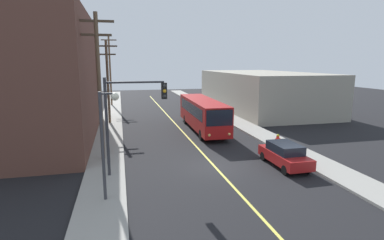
{
  "coord_description": "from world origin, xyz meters",
  "views": [
    {
      "loc": [
        -6.11,
        -18.99,
        7.05
      ],
      "look_at": [
        0.0,
        6.84,
        2.0
      ],
      "focal_mm": 28.65,
      "sensor_mm": 36.0,
      "label": 1
    }
  ],
  "objects_px": {
    "utility_pole_near": "(99,81)",
    "utility_pole_far": "(110,68)",
    "fire_hydrant": "(278,139)",
    "city_bus": "(202,113)",
    "utility_pole_mid": "(108,78)",
    "parked_car_red": "(285,155)",
    "street_lamp_left": "(106,130)",
    "traffic_signal_left_corner": "(132,108)"
  },
  "relations": [
    {
      "from": "city_bus",
      "to": "fire_hydrant",
      "type": "distance_m",
      "value": 8.82
    },
    {
      "from": "parked_car_red",
      "to": "fire_hydrant",
      "type": "xyz_separation_m",
      "value": [
        2.2,
        4.94,
        -0.26
      ]
    },
    {
      "from": "street_lamp_left",
      "to": "traffic_signal_left_corner",
      "type": "bearing_deg",
      "value": 67.68
    },
    {
      "from": "utility_pole_near",
      "to": "traffic_signal_left_corner",
      "type": "bearing_deg",
      "value": -60.05
    },
    {
      "from": "utility_pole_mid",
      "to": "traffic_signal_left_corner",
      "type": "relative_size",
      "value": 1.54
    },
    {
      "from": "utility_pole_near",
      "to": "fire_hydrant",
      "type": "height_order",
      "value": "utility_pole_near"
    },
    {
      "from": "city_bus",
      "to": "utility_pole_mid",
      "type": "bearing_deg",
      "value": 149.89
    },
    {
      "from": "utility_pole_far",
      "to": "traffic_signal_left_corner",
      "type": "xyz_separation_m",
      "value": [
        2.05,
        -32.62,
        -1.81
      ]
    },
    {
      "from": "parked_car_red",
      "to": "street_lamp_left",
      "type": "relative_size",
      "value": 0.8
    },
    {
      "from": "street_lamp_left",
      "to": "utility_pole_far",
      "type": "bearing_deg",
      "value": 91.01
    },
    {
      "from": "parked_car_red",
      "to": "street_lamp_left",
      "type": "distance_m",
      "value": 12.17
    },
    {
      "from": "fire_hydrant",
      "to": "utility_pole_far",
      "type": "bearing_deg",
      "value": 116.8
    },
    {
      "from": "parked_car_red",
      "to": "utility_pole_mid",
      "type": "xyz_separation_m",
      "value": [
        -12.02,
        17.88,
        4.4
      ]
    },
    {
      "from": "street_lamp_left",
      "to": "fire_hydrant",
      "type": "distance_m",
      "value": 16.03
    },
    {
      "from": "parked_car_red",
      "to": "fire_hydrant",
      "type": "bearing_deg",
      "value": 66.0
    },
    {
      "from": "utility_pole_far",
      "to": "street_lamp_left",
      "type": "distance_m",
      "value": 36.15
    },
    {
      "from": "utility_pole_mid",
      "to": "fire_hydrant",
      "type": "distance_m",
      "value": 19.78
    },
    {
      "from": "street_lamp_left",
      "to": "fire_hydrant",
      "type": "bearing_deg",
      "value": 29.49
    },
    {
      "from": "utility_pole_far",
      "to": "traffic_signal_left_corner",
      "type": "relative_size",
      "value": 1.81
    },
    {
      "from": "parked_car_red",
      "to": "city_bus",
      "type": "bearing_deg",
      "value": 101.25
    },
    {
      "from": "utility_pole_mid",
      "to": "traffic_signal_left_corner",
      "type": "distance_m",
      "value": 17.37
    },
    {
      "from": "city_bus",
      "to": "fire_hydrant",
      "type": "relative_size",
      "value": 14.52
    },
    {
      "from": "city_bus",
      "to": "traffic_signal_left_corner",
      "type": "distance_m",
      "value": 14.16
    },
    {
      "from": "parked_car_red",
      "to": "fire_hydrant",
      "type": "height_order",
      "value": "parked_car_red"
    },
    {
      "from": "city_bus",
      "to": "fire_hydrant",
      "type": "bearing_deg",
      "value": -57.85
    },
    {
      "from": "utility_pole_near",
      "to": "utility_pole_far",
      "type": "xyz_separation_m",
      "value": [
        0.01,
        29.04,
        0.36
      ]
    },
    {
      "from": "utility_pole_far",
      "to": "fire_hydrant",
      "type": "xyz_separation_m",
      "value": [
        14.31,
        -28.34,
        -5.53
      ]
    },
    {
      "from": "city_bus",
      "to": "street_lamp_left",
      "type": "distance_m",
      "value": 17.72
    },
    {
      "from": "utility_pole_near",
      "to": "utility_pole_mid",
      "type": "xyz_separation_m",
      "value": [
        0.11,
        13.65,
        -0.51
      ]
    },
    {
      "from": "traffic_signal_left_corner",
      "to": "street_lamp_left",
      "type": "distance_m",
      "value": 3.77
    },
    {
      "from": "parked_car_red",
      "to": "utility_pole_far",
      "type": "relative_size",
      "value": 0.41
    },
    {
      "from": "street_lamp_left",
      "to": "fire_hydrant",
      "type": "xyz_separation_m",
      "value": [
        13.68,
        7.73,
        -3.16
      ]
    },
    {
      "from": "utility_pole_near",
      "to": "street_lamp_left",
      "type": "relative_size",
      "value": 1.85
    },
    {
      "from": "city_bus",
      "to": "utility_pole_far",
      "type": "height_order",
      "value": "utility_pole_far"
    },
    {
      "from": "parked_car_red",
      "to": "street_lamp_left",
      "type": "bearing_deg",
      "value": -166.3
    },
    {
      "from": "traffic_signal_left_corner",
      "to": "street_lamp_left",
      "type": "relative_size",
      "value": 1.09
    },
    {
      "from": "utility_pole_mid",
      "to": "utility_pole_far",
      "type": "bearing_deg",
      "value": 90.36
    },
    {
      "from": "parked_car_red",
      "to": "utility_pole_far",
      "type": "xyz_separation_m",
      "value": [
        -12.11,
        33.27,
        5.27
      ]
    },
    {
      "from": "city_bus",
      "to": "utility_pole_mid",
      "type": "distance_m",
      "value": 11.57
    },
    {
      "from": "utility_pole_near",
      "to": "utility_pole_far",
      "type": "relative_size",
      "value": 0.94
    },
    {
      "from": "city_bus",
      "to": "utility_pole_far",
      "type": "bearing_deg",
      "value": 114.77
    },
    {
      "from": "city_bus",
      "to": "utility_pole_near",
      "type": "distance_m",
      "value": 13.22
    }
  ]
}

